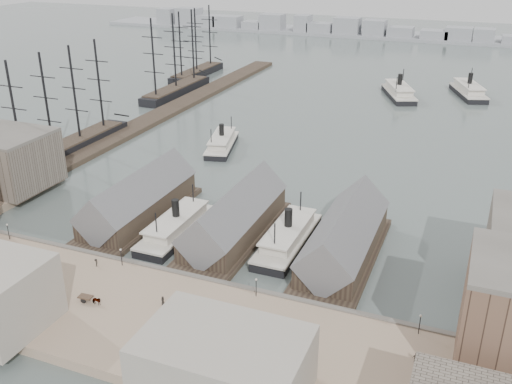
% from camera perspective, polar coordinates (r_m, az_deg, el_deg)
% --- Properties ---
extents(ground, '(900.00, 900.00, 0.00)m').
position_cam_1_polar(ground, '(121.44, -5.37, -7.90)').
color(ground, '#4A5553').
rests_on(ground, ground).
extents(quay, '(180.00, 30.00, 2.00)m').
position_cam_1_polar(quay, '(106.66, -10.38, -12.59)').
color(quay, gray).
rests_on(quay, ground).
extents(seawall, '(180.00, 1.20, 2.30)m').
position_cam_1_polar(seawall, '(116.97, -6.56, -8.65)').
color(seawall, '#59544C').
rests_on(seawall, ground).
extents(west_wharf, '(10.00, 220.00, 1.60)m').
position_cam_1_polar(west_wharf, '(232.73, -9.18, 7.82)').
color(west_wharf, '#2D231C').
rests_on(west_wharf, ground).
extents(ferry_shed_west, '(14.00, 42.00, 12.60)m').
position_cam_1_polar(ferry_shed_west, '(144.10, -11.62, -0.88)').
color(ferry_shed_west, '#2D231C').
rests_on(ferry_shed_west, ground).
extents(ferry_shed_center, '(14.00, 42.00, 12.60)m').
position_cam_1_polar(ferry_shed_center, '(132.44, -2.13, -2.66)').
color(ferry_shed_center, '#2D231C').
rests_on(ferry_shed_center, ground).
extents(ferry_shed_east, '(14.00, 42.00, 12.60)m').
position_cam_1_polar(ferry_shed_east, '(125.17, 8.84, -4.62)').
color(ferry_shed_east, '#2D231C').
rests_on(ferry_shed_east, ground).
extents(warehouse_west_back, '(26.00, 20.00, 14.00)m').
position_cam_1_polar(warehouse_west_back, '(170.44, -24.06, 2.97)').
color(warehouse_west_back, '#60564C').
rests_on(warehouse_west_back, west_land).
extents(street_bldg_center, '(24.00, 16.00, 10.00)m').
position_cam_1_polar(street_bldg_center, '(86.82, -3.26, -16.92)').
color(street_bldg_center, gray).
rests_on(street_bldg_center, quay).
extents(lamp_post_far_w, '(0.44, 0.44, 3.92)m').
position_cam_1_polar(lamp_post_far_w, '(139.21, -23.58, -3.38)').
color(lamp_post_far_w, black).
rests_on(lamp_post_far_w, quay).
extents(lamp_post_near_w, '(0.44, 0.44, 3.92)m').
position_cam_1_polar(lamp_post_near_w, '(120.99, -13.35, -6.04)').
color(lamp_post_near_w, black).
rests_on(lamp_post_near_w, quay).
extents(lamp_post_near_e, '(0.44, 0.44, 3.92)m').
position_cam_1_polar(lamp_post_near_e, '(108.16, 0.01, -9.19)').
color(lamp_post_near_e, black).
rests_on(lamp_post_near_e, quay).
extents(lamp_post_far_e, '(0.44, 0.44, 3.92)m').
position_cam_1_polar(lamp_post_far_e, '(102.75, 16.09, -12.25)').
color(lamp_post_far_e, black).
rests_on(lamp_post_far_e, quay).
extents(far_shore, '(500.00, 40.00, 15.72)m').
position_cam_1_polar(far_shore, '(432.47, 15.58, 15.01)').
color(far_shore, gray).
rests_on(far_shore, ground).
extents(ferry_docked_west, '(8.03, 26.78, 9.56)m').
position_cam_1_polar(ferry_docked_west, '(135.38, -7.93, -3.41)').
color(ferry_docked_west, black).
rests_on(ferry_docked_west, ground).
extents(ferry_docked_east, '(8.24, 27.45, 9.80)m').
position_cam_1_polar(ferry_docked_east, '(129.53, 3.21, -4.49)').
color(ferry_docked_east, black).
rests_on(ferry_docked_east, ground).
extents(ferry_open_near, '(13.69, 26.25, 8.98)m').
position_cam_1_polar(ferry_open_near, '(191.06, -3.43, 4.97)').
color(ferry_open_near, black).
rests_on(ferry_open_near, ground).
extents(ferry_open_mid, '(20.26, 31.94, 10.98)m').
position_cam_1_polar(ferry_open_mid, '(264.08, 14.09, 9.71)').
color(ferry_open_mid, black).
rests_on(ferry_open_mid, ground).
extents(ferry_open_far, '(18.92, 31.94, 10.94)m').
position_cam_1_polar(ferry_open_far, '(275.59, 20.48, 9.50)').
color(ferry_open_far, black).
rests_on(ferry_open_far, ground).
extents(sailing_ship_near, '(8.21, 56.58, 33.76)m').
position_cam_1_polar(sailing_ship_near, '(196.18, -18.33, 4.40)').
color(sailing_ship_near, black).
rests_on(sailing_ship_near, ground).
extents(sailing_ship_mid, '(8.59, 49.64, 35.32)m').
position_cam_1_polar(sailing_ship_mid, '(264.19, -7.97, 10.19)').
color(sailing_ship_mid, black).
rests_on(sailing_ship_mid, ground).
extents(sailing_ship_far, '(8.18, 45.47, 33.65)m').
position_cam_1_polar(sailing_ship_far, '(299.92, -5.93, 11.89)').
color(sailing_ship_far, black).
rests_on(sailing_ship_far, ground).
extents(horse_cart_center, '(4.98, 1.69, 1.70)m').
position_cam_1_polar(horse_cart_center, '(111.24, -15.95, -10.35)').
color(horse_cart_center, black).
rests_on(horse_cart_center, quay).
extents(horse_cart_right, '(4.80, 3.19, 1.56)m').
position_cam_1_polar(horse_cart_right, '(97.03, -4.50, -15.08)').
color(horse_cart_right, black).
rests_on(horse_cart_right, quay).
extents(pedestrian_1, '(0.85, 0.98, 1.73)m').
position_cam_1_polar(pedestrian_1, '(126.67, -22.88, -6.93)').
color(pedestrian_1, black).
rests_on(pedestrian_1, quay).
extents(pedestrian_2, '(1.15, 1.26, 1.70)m').
position_cam_1_polar(pedestrian_2, '(122.90, -15.70, -6.82)').
color(pedestrian_2, black).
rests_on(pedestrian_2, quay).
extents(pedestrian_3, '(0.99, 0.96, 1.66)m').
position_cam_1_polar(pedestrian_3, '(114.48, -21.11, -10.08)').
color(pedestrian_3, black).
rests_on(pedestrian_3, quay).
extents(pedestrian_4, '(0.65, 0.92, 1.78)m').
position_cam_1_polar(pedestrian_4, '(108.24, -9.29, -10.68)').
color(pedestrian_4, black).
rests_on(pedestrian_4, quay).
extents(pedestrian_5, '(0.70, 0.63, 1.56)m').
position_cam_1_polar(pedestrian_5, '(102.86, -4.87, -12.55)').
color(pedestrian_5, black).
rests_on(pedestrian_5, quay).
extents(pedestrian_6, '(0.95, 0.99, 1.60)m').
position_cam_1_polar(pedestrian_6, '(101.21, 5.11, -13.23)').
color(pedestrian_6, black).
rests_on(pedestrian_6, quay).
extents(pedestrian_7, '(1.21, 1.25, 1.72)m').
position_cam_1_polar(pedestrian_7, '(92.06, 5.51, -17.61)').
color(pedestrian_7, black).
rests_on(pedestrian_7, quay).
extents(pedestrian_8, '(1.12, 0.70, 1.77)m').
position_cam_1_polar(pedestrian_8, '(97.73, 15.68, -15.67)').
color(pedestrian_8, black).
rests_on(pedestrian_8, quay).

